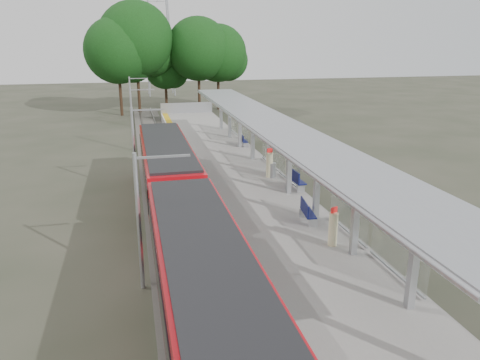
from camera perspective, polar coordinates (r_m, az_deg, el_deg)
The scene contains 14 objects.
trackbed at distance 31.09m, azimuth -9.20°, elevation -0.55°, with size 3.00×70.00×0.24m, color #59544C.
platform at distance 31.56m, azimuth -1.06°, elevation 0.65°, with size 6.00×50.00×1.00m, color gray.
tactile_strip at distance 31.01m, azimuth -5.68°, elevation 1.26°, with size 0.60×50.00×0.02m, color gold.
end_fence at distance 55.50m, azimuth -6.53°, elevation 8.75°, with size 6.00×0.10×1.20m, color #9EA0A5.
train at distance 20.81m, azimuth -7.34°, elevation -3.67°, with size 2.74×27.60×3.62m.
canopy at distance 27.49m, azimuth 3.87°, elevation 6.12°, with size 3.27×38.00×3.66m.
tree_cluster at distance 62.53m, azimuth -9.37°, elevation 15.56°, with size 20.74×11.14×13.93m.
catenary_masts at distance 29.35m, azimuth -12.65°, elevation 3.86°, with size 2.08×48.16×5.40m.
bench_near at distance 22.15m, azimuth 8.12°, elevation -3.78°, with size 0.69×1.60×1.06m.
bench_mid at distance 26.92m, azimuth 6.78°, elevation 0.13°, with size 0.59×1.71×1.16m.
bench_far at distance 37.85m, azimuth 0.41°, elevation 4.92°, with size 0.50×1.36×0.91m.
info_pillar_near at distance 19.88m, azimuth 11.27°, elevation -5.85°, with size 0.38×0.38×1.69m.
info_pillar_far at distance 29.11m, azimuth 3.62°, elevation 1.88°, with size 0.42×0.42×1.85m.
litter_bin at distance 29.18m, azimuth 3.95°, elevation 1.22°, with size 0.45×0.45×0.92m, color #9EA0A5.
Camera 1 is at (-6.29, -9.65, 9.29)m, focal length 35.00 mm.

